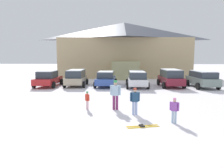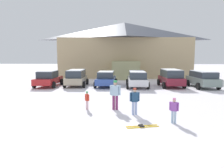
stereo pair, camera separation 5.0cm
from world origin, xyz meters
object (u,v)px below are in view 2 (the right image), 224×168
at_px(skier_child_in_purple_jacket, 174,109).
at_px(pair_of_skis, 142,126).
at_px(parked_blue_hatchback, 106,79).
at_px(parked_maroon_van, 171,77).
at_px(parked_beige_suv, 76,77).
at_px(parked_red_sedan, 48,78).
at_px(ski_lodge, 124,49).
at_px(skier_adult_in_blue_parka, 115,93).
at_px(skier_child_in_red_jacket, 87,99).
at_px(parked_grey_wagon, 203,79).
at_px(parked_white_suv, 137,78).
at_px(skier_teen_in_navy_coat, 135,100).

bearing_deg(skier_child_in_purple_jacket, pair_of_skis, -158.60).
height_order(parked_blue_hatchback, parked_maroon_van, parked_maroon_van).
relative_size(parked_beige_suv, pair_of_skis, 2.82).
xyz_separation_m(parked_red_sedan, parked_beige_suv, (2.78, 0.40, 0.09)).
relative_size(parked_red_sedan, parked_blue_hatchback, 0.93).
bearing_deg(ski_lodge, parked_red_sedan, -121.79).
relative_size(skier_adult_in_blue_parka, pair_of_skis, 1.15).
bearing_deg(skier_child_in_red_jacket, parked_maroon_van, 54.70).
height_order(parked_blue_hatchback, parked_grey_wagon, parked_grey_wagon).
bearing_deg(parked_white_suv, parked_beige_suv, 176.46).
height_order(parked_beige_suv, skier_adult_in_blue_parka, parked_beige_suv).
bearing_deg(skier_teen_in_navy_coat, parked_beige_suv, 116.10).
bearing_deg(skier_child_in_red_jacket, parked_white_suv, 69.77).
bearing_deg(parked_beige_suv, parked_maroon_van, -0.76).
bearing_deg(parked_beige_suv, ski_lodge, 67.65).
distance_m(parked_white_suv, skier_adult_in_blue_parka, 9.58).
relative_size(parked_white_suv, skier_teen_in_navy_coat, 3.32).
bearing_deg(parked_grey_wagon, ski_lodge, 120.56).
xyz_separation_m(parked_red_sedan, parked_grey_wagon, (15.24, -0.17, 0.08)).
bearing_deg(parked_maroon_van, pair_of_skis, -107.54).
xyz_separation_m(parked_white_suv, parked_maroon_van, (3.38, 0.25, 0.07)).
relative_size(parked_blue_hatchback, parked_maroon_van, 1.11).
height_order(ski_lodge, skier_child_in_red_jacket, ski_lodge).
bearing_deg(parked_white_suv, skier_adult_in_blue_parka, -101.29).
height_order(parked_beige_suv, parked_maroon_van, parked_maroon_van).
bearing_deg(skier_child_in_red_jacket, skier_child_in_purple_jacket, -28.95).
height_order(parked_red_sedan, parked_white_suv, parked_red_sedan).
xyz_separation_m(ski_lodge, skier_teen_in_navy_coat, (0.32, -22.93, -3.32)).
xyz_separation_m(parked_beige_suv, parked_maroon_van, (9.52, -0.13, 0.03)).
bearing_deg(ski_lodge, skier_child_in_purple_jacket, -85.26).
bearing_deg(skier_child_in_purple_jacket, parked_grey_wagon, 64.83).
relative_size(parked_grey_wagon, skier_adult_in_blue_parka, 2.59).
bearing_deg(parked_blue_hatchback, skier_child_in_red_jacket, -92.22).
xyz_separation_m(ski_lodge, parked_white_suv, (1.16, -12.49, -3.25)).
bearing_deg(parked_blue_hatchback, parked_white_suv, -6.65).
bearing_deg(pair_of_skis, parked_blue_hatchback, 100.98).
xyz_separation_m(parked_blue_hatchback, pair_of_skis, (2.48, -12.77, -0.77)).
height_order(skier_child_in_purple_jacket, skier_child_in_red_jacket, skier_child_in_purple_jacket).
height_order(parked_red_sedan, skier_teen_in_navy_coat, parked_red_sedan).
height_order(parked_red_sedan, parked_blue_hatchback, parked_red_sedan).
bearing_deg(skier_child_in_red_jacket, parked_grey_wagon, 43.32).
bearing_deg(parked_white_suv, skier_child_in_red_jacket, -110.23).
bearing_deg(skier_child_in_purple_jacket, ski_lodge, 94.74).
bearing_deg(parked_maroon_van, skier_adult_in_blue_parka, -118.60).
height_order(parked_white_suv, skier_child_in_red_jacket, parked_white_suv).
bearing_deg(parked_red_sedan, skier_child_in_red_jacket, -59.97).
bearing_deg(parked_blue_hatchback, parked_maroon_van, -0.95).
bearing_deg(parked_maroon_van, ski_lodge, 110.37).
height_order(parked_blue_hatchback, pair_of_skis, parked_blue_hatchback).
bearing_deg(ski_lodge, skier_child_in_red_jacket, -96.03).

